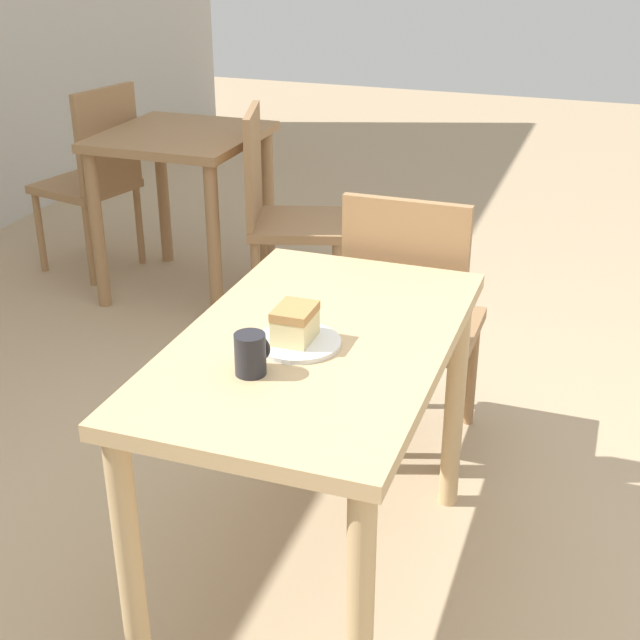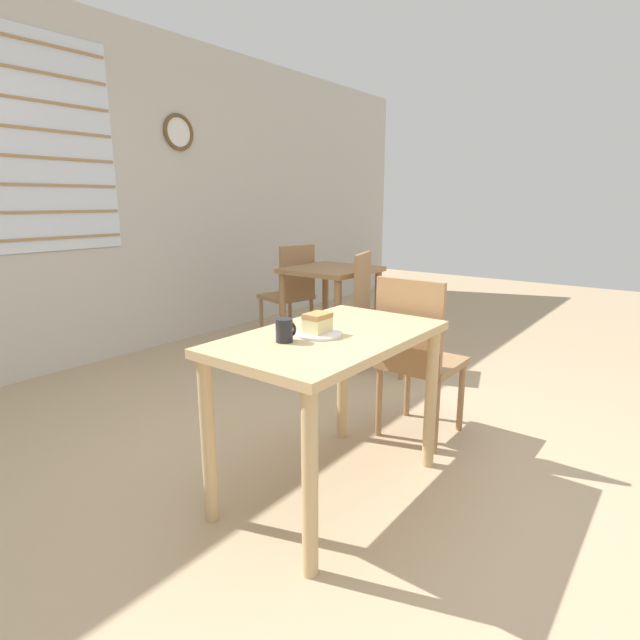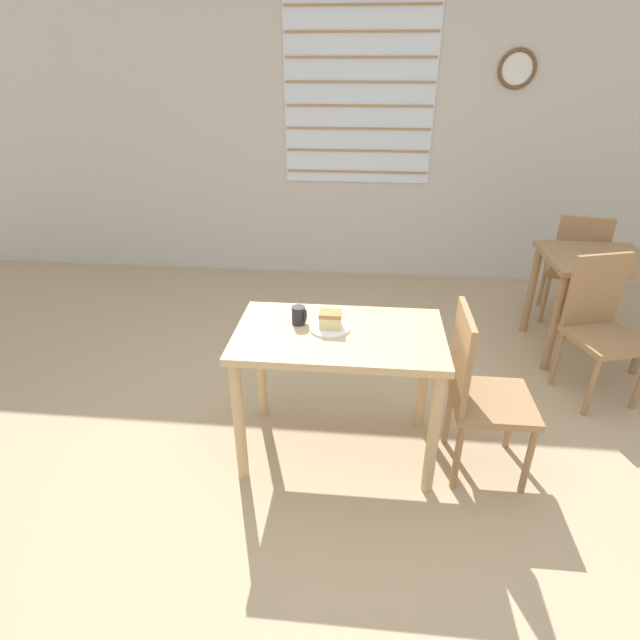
{
  "view_description": "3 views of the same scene",
  "coord_description": "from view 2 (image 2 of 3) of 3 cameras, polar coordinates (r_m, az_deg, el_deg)",
  "views": [
    {
      "loc": [
        -1.97,
        -0.4,
        1.74
      ],
      "look_at": [
        -0.14,
        0.24,
        0.82
      ],
      "focal_mm": 50.0,
      "sensor_mm": 36.0,
      "label": 1
    },
    {
      "loc": [
        -1.86,
        -1.0,
        1.34
      ],
      "look_at": [
        -0.14,
        0.31,
        0.83
      ],
      "focal_mm": 28.0,
      "sensor_mm": 36.0,
      "label": 2
    },
    {
      "loc": [
        -0.02,
        -2.0,
        2.01
      ],
      "look_at": [
        -0.23,
        0.25,
        0.84
      ],
      "focal_mm": 28.0,
      "sensor_mm": 36.0,
      "label": 3
    }
  ],
  "objects": [
    {
      "name": "chair_far_corner",
      "position": [
        4.01,
        6.43,
        1.32
      ],
      "size": [
        0.51,
        0.51,
        0.94
      ],
      "rotation": [
        0.0,
        0.0,
        0.3
      ],
      "color": "#9E754C",
      "rests_on": "ground_plane"
    },
    {
      "name": "chair_far_opposite",
      "position": [
        4.79,
        -3.42,
        3.37
      ],
      "size": [
        0.5,
        0.5,
        0.94
      ],
      "rotation": [
        0.0,
        0.0,
        2.91
      ],
      "color": "#9E754C",
      "rests_on": "ground_plane"
    },
    {
      "name": "cake_slice",
      "position": [
        2.17,
        -0.29,
        -0.3
      ],
      "size": [
        0.11,
        0.09,
        0.09
      ],
      "color": "beige",
      "rests_on": "plate"
    },
    {
      "name": "ground_plane",
      "position": [
        2.5,
        8.07,
        -19.19
      ],
      "size": [
        14.0,
        14.0,
        0.0
      ],
      "primitive_type": "plane",
      "color": "tan"
    },
    {
      "name": "coffee_mug",
      "position": [
        2.08,
        -4.04,
        -1.17
      ],
      "size": [
        0.08,
        0.07,
        0.1
      ],
      "color": "#232328",
      "rests_on": "dining_table_near"
    },
    {
      "name": "wall_back",
      "position": [
        4.44,
        -28.69,
        12.69
      ],
      "size": [
        10.0,
        0.1,
        2.8
      ],
      "color": "beige",
      "rests_on": "ground_plane"
    },
    {
      "name": "plate",
      "position": [
        2.18,
        -0.17,
        -1.59
      ],
      "size": [
        0.21,
        0.21,
        0.01
      ],
      "color": "white",
      "rests_on": "dining_table_near"
    },
    {
      "name": "dining_table_near",
      "position": [
        2.24,
        1.19,
        -4.67
      ],
      "size": [
        1.08,
        0.64,
        0.77
      ],
      "color": "tan",
      "rests_on": "ground_plane"
    },
    {
      "name": "chair_near_window",
      "position": [
        2.85,
        11.02,
        -3.85
      ],
      "size": [
        0.41,
        0.41,
        0.94
      ],
      "rotation": [
        0.0,
        0.0,
        1.57
      ],
      "color": "#9E754C",
      "rests_on": "ground_plane"
    },
    {
      "name": "dining_table_far",
      "position": [
        4.39,
        1.27,
        4.0
      ],
      "size": [
        0.72,
        0.69,
        0.78
      ],
      "color": "#9E754C",
      "rests_on": "ground_plane"
    }
  ]
}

